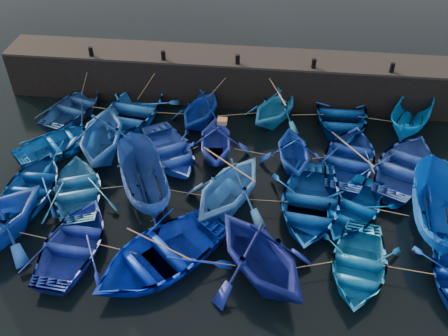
# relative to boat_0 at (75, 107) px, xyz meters

# --- Properties ---
(ground) EXTENTS (120.00, 120.00, 0.00)m
(ground) POSITION_rel_boat_0_xyz_m (8.73, -7.72, -0.47)
(ground) COLOR black
(ground) RESTS_ON ground
(quay_wall) EXTENTS (26.00, 2.50, 2.50)m
(quay_wall) POSITION_rel_boat_0_xyz_m (8.73, 2.78, 0.78)
(quay_wall) COLOR black
(quay_wall) RESTS_ON ground
(quay_top) EXTENTS (26.00, 2.50, 0.12)m
(quay_top) POSITION_rel_boat_0_xyz_m (8.73, 2.78, 2.09)
(quay_top) COLOR black
(quay_top) RESTS_ON quay_wall
(bollard_0) EXTENTS (0.24, 0.24, 0.50)m
(bollard_0) POSITION_rel_boat_0_xyz_m (0.73, 1.88, 2.40)
(bollard_0) COLOR black
(bollard_0) RESTS_ON quay_top
(bollard_1) EXTENTS (0.24, 0.24, 0.50)m
(bollard_1) POSITION_rel_boat_0_xyz_m (4.73, 1.88, 2.40)
(bollard_1) COLOR black
(bollard_1) RESTS_ON quay_top
(bollard_2) EXTENTS (0.24, 0.24, 0.50)m
(bollard_2) POSITION_rel_boat_0_xyz_m (8.73, 1.88, 2.40)
(bollard_2) COLOR black
(bollard_2) RESTS_ON quay_top
(bollard_3) EXTENTS (0.24, 0.24, 0.50)m
(bollard_3) POSITION_rel_boat_0_xyz_m (12.73, 1.88, 2.40)
(bollard_3) COLOR black
(bollard_3) RESTS_ON quay_top
(bollard_4) EXTENTS (0.24, 0.24, 0.50)m
(bollard_4) POSITION_rel_boat_0_xyz_m (16.73, 1.88, 2.40)
(bollard_4) COLOR black
(bollard_4) RESTS_ON quay_top
(boat_0) EXTENTS (4.46, 5.28, 0.93)m
(boat_0) POSITION_rel_boat_0_xyz_m (0.00, 0.00, 0.00)
(boat_0) COLOR navy
(boat_0) RESTS_ON ground
(boat_1) EXTENTS (4.96, 6.30, 1.19)m
(boat_1) POSITION_rel_boat_0_xyz_m (3.27, -0.16, 0.13)
(boat_1) COLOR blue
(boat_1) RESTS_ON ground
(boat_2) EXTENTS (4.10, 4.44, 1.94)m
(boat_2) POSITION_rel_boat_0_xyz_m (6.97, -0.13, 0.50)
(boat_2) COLOR #0C3196
(boat_2) RESTS_ON ground
(boat_3) EXTENTS (4.75, 4.94, 2.00)m
(boat_3) POSITION_rel_boat_0_xyz_m (10.88, 0.42, 0.53)
(boat_3) COLOR #2281D2
(boat_3) RESTS_ON ground
(boat_4) EXTENTS (4.13, 5.75, 1.19)m
(boat_4) POSITION_rel_boat_0_xyz_m (14.39, 0.66, 0.13)
(boat_4) COLOR navy
(boat_4) RESTS_ON ground
(boat_5) EXTENTS (3.50, 5.01, 1.82)m
(boat_5) POSITION_rel_boat_0_xyz_m (17.91, 0.40, 0.44)
(boat_5) COLOR #0569C1
(boat_5) RESTS_ON ground
(boat_6) EXTENTS (5.34, 5.32, 0.91)m
(boat_6) POSITION_rel_boat_0_xyz_m (0.36, -3.24, -0.01)
(boat_6) COLOR #0852AB
(boat_6) RESTS_ON ground
(boat_7) EXTENTS (4.71, 5.30, 2.55)m
(boat_7) POSITION_rel_boat_0_xyz_m (2.68, -3.32, 0.81)
(boat_7) COLOR #1F5AA6
(boat_7) RESTS_ON ground
(boat_8) EXTENTS (5.24, 5.65, 0.95)m
(boat_8) POSITION_rel_boat_0_xyz_m (5.93, -3.27, 0.01)
(boat_8) COLOR blue
(boat_8) RESTS_ON ground
(boat_9) EXTENTS (3.78, 4.24, 2.03)m
(boat_9) POSITION_rel_boat_0_xyz_m (8.16, -2.85, 0.55)
(boat_9) COLOR #1D32A1
(boat_9) RESTS_ON ground
(boat_10) EXTENTS (3.62, 4.05, 1.92)m
(boat_10) POSITION_rel_boat_0_xyz_m (11.89, -3.19, 0.49)
(boat_10) COLOR #0E37AA
(boat_10) RESTS_ON ground
(boat_11) EXTENTS (4.70, 5.79, 1.06)m
(boat_11) POSITION_rel_boat_0_xyz_m (14.61, -2.91, 0.06)
(boat_11) COLOR navy
(boat_11) RESTS_ON ground
(boat_12) EXTENTS (5.68, 6.36, 1.09)m
(boat_12) POSITION_rel_boat_0_xyz_m (17.13, -3.28, 0.08)
(boat_12) COLOR #2747A4
(boat_12) RESTS_ON ground
(boat_13) EXTENTS (3.31, 4.62, 0.96)m
(boat_13) POSITION_rel_boat_0_xyz_m (0.33, -6.45, 0.01)
(boat_13) COLOR navy
(boat_13) RESTS_ON ground
(boat_14) EXTENTS (4.65, 5.42, 0.95)m
(boat_14) POSITION_rel_boat_0_xyz_m (2.42, -6.41, 0.01)
(boat_14) COLOR #246CB6
(boat_14) RESTS_ON ground
(boat_15) EXTENTS (3.89, 5.37, 1.95)m
(boat_15) POSITION_rel_boat_0_xyz_m (5.34, -6.08, 0.51)
(boat_15) COLOR navy
(boat_15) RESTS_ON ground
(boat_16) EXTENTS (5.59, 5.89, 2.43)m
(boat_16) POSITION_rel_boat_0_xyz_m (9.13, -6.33, 0.75)
(boat_16) COLOR blue
(boat_16) RESTS_ON ground
(boat_17) EXTENTS (4.48, 5.83, 1.12)m
(boat_17) POSITION_rel_boat_0_xyz_m (12.61, -6.27, 0.10)
(boat_17) COLOR #094599
(boat_17) RESTS_ON ground
(boat_18) EXTENTS (4.76, 5.33, 0.91)m
(boat_18) POSITION_rel_boat_0_xyz_m (14.44, -6.30, -0.01)
(boat_18) COLOR blue
(boat_18) RESTS_ON ground
(boat_19) EXTENTS (2.29, 5.25, 1.98)m
(boat_19) POSITION_rel_boat_0_xyz_m (17.62, -6.56, 0.53)
(boat_19) COLOR #0442A6
(boat_19) RESTS_ON ground
(boat_21) EXTENTS (3.74, 4.99, 0.98)m
(boat_21) POSITION_rel_boat_0_xyz_m (3.35, -9.51, 0.03)
(boat_21) COLOR #1A309E
(boat_21) RESTS_ON ground
(boat_22) EXTENTS (7.01, 7.09, 1.21)m
(boat_22) POSITION_rel_boat_0_xyz_m (6.85, -9.82, 0.14)
(boat_22) COLOR #0426C5
(boat_22) RESTS_ON ground
(boat_23) EXTENTS (6.37, 6.47, 2.58)m
(boat_23) POSITION_rel_boat_0_xyz_m (10.68, -9.97, 0.82)
(boat_23) COLOR navy
(boat_23) RESTS_ON ground
(boat_24) EXTENTS (3.93, 4.95, 0.92)m
(boat_24) POSITION_rel_boat_0_xyz_m (14.39, -9.36, -0.01)
(boat_24) COLOR blue
(boat_24) RESTS_ON ground
(wooden_crate) EXTENTS (0.45, 0.40, 0.21)m
(wooden_crate) POSITION_rel_boat_0_xyz_m (8.46, -2.85, 1.67)
(wooden_crate) COLOR #8E613E
(wooden_crate) RESTS_ON boat_9
(mooring_ropes) EXTENTS (17.96, 11.87, 2.10)m
(mooring_ropes) POSITION_rel_boat_0_xyz_m (9.18, -2.63, 0.43)
(mooring_ropes) COLOR tan
(mooring_ropes) RESTS_ON ground
(loose_oars) EXTENTS (10.01, 12.33, 1.43)m
(loose_oars) POSITION_rel_boat_0_xyz_m (10.37, -4.66, 1.24)
(loose_oars) COLOR #99724C
(loose_oars) RESTS_ON ground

